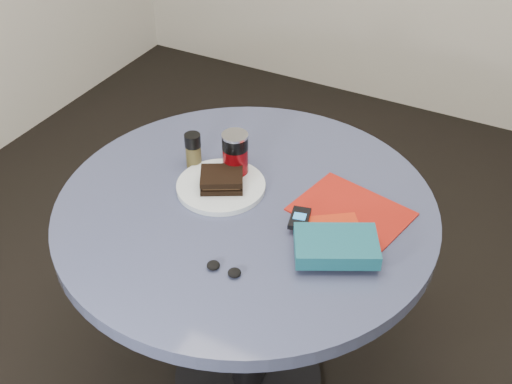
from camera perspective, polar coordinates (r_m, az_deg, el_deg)
The scene contains 11 objects.
ground at distance 2.22m, azimuth -0.71°, elevation -16.29°, with size 4.00×4.00×0.00m, color black.
table at distance 1.78m, azimuth -0.86°, elevation -5.15°, with size 1.00×1.00×0.75m.
plate at distance 1.72m, azimuth -3.13°, elevation 0.51°, with size 0.24×0.24×0.02m, color white.
sandwich at distance 1.70m, azimuth -3.07°, elevation 1.11°, with size 0.14×0.14×0.04m.
soda_can at distance 1.74m, azimuth -1.85°, elevation 3.29°, with size 0.09×0.09×0.13m.
pepper_grinder at distance 1.79m, azimuth -5.60°, elevation 3.73°, with size 0.05×0.05×0.10m.
magazine at distance 1.66m, azimuth 8.47°, elevation -1.74°, with size 0.28×0.21×0.00m, color #9A160E.
red_book at distance 1.59m, azimuth 6.44°, elevation -3.42°, with size 0.16×0.11×0.01m, color red.
novel at distance 1.51m, azimuth 7.14°, elevation -4.78°, with size 0.19×0.13×0.04m, color #134E5E.
mp3_player at distance 1.59m, azimuth 3.89°, elevation -2.36°, with size 0.06×0.09×0.01m.
headphones at distance 1.48m, azimuth -2.88°, elevation -6.85°, with size 0.09×0.03×0.02m.
Camera 1 is at (0.63, -1.14, 1.80)m, focal length 45.00 mm.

